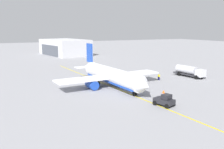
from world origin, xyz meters
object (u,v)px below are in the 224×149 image
Objects in this scene: fuel_tanker at (189,71)px; refueling_worker at (159,77)px; pushback_tug at (165,100)px; safety_cone_nose at (164,92)px; airplane at (111,76)px.

fuel_tanker is 5.89× the size of refueling_worker.
pushback_tug is at bearing -34.45° from refueling_worker.
safety_cone_nose is (11.09, -17.86, -1.38)m from fuel_tanker.
safety_cone_nose is at bearing -58.16° from fuel_tanker.
safety_cone_nose is (10.49, 7.57, -2.32)m from airplane.
pushback_tug is at bearing 7.27° from airplane.
refueling_worker is at bearing -91.78° from fuel_tanker.
pushback_tug is (18.13, -23.20, -0.71)m from fuel_tanker.
refueling_worker is 13.57m from safety_cone_nose.
safety_cone_nose is at bearing 35.82° from airplane.
airplane is at bearing -144.18° from safety_cone_nose.
refueling_worker is at bearing 93.56° from airplane.
refueling_worker is at bearing 145.55° from pushback_tug.
fuel_tanker is 15.11× the size of safety_cone_nose.
fuel_tanker is 10.59m from refueling_worker.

